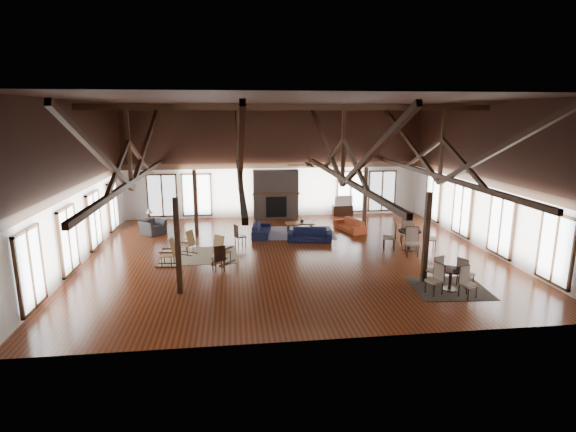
{
  "coord_description": "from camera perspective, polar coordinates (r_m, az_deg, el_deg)",
  "views": [
    {
      "loc": [
        -2.25,
        -17.05,
        5.5
      ],
      "look_at": [
        -0.03,
        1.0,
        1.36
      ],
      "focal_mm": 28.0,
      "sensor_mm": 36.0,
      "label": 1
    }
  ],
  "objects": [
    {
      "name": "armchair",
      "position": [
        21.96,
        -16.79,
        -1.36
      ],
      "size": [
        1.32,
        1.34,
        0.66
      ],
      "primitive_type": "imported",
      "rotation": [
        0.0,
        0.0,
        0.88
      ],
      "color": "#2C2C2E",
      "rests_on": "floor"
    },
    {
      "name": "ceiling_fan",
      "position": [
        16.38,
        2.71,
        6.61
      ],
      "size": [
        1.6,
        1.6,
        0.75
      ],
      "color": "black",
      "rests_on": "roof_truss"
    },
    {
      "name": "ceiling",
      "position": [
        17.21,
        0.52,
        14.48
      ],
      "size": [
        16.0,
        14.0,
        0.02
      ],
      "primitive_type": "cube",
      "color": "black",
      "rests_on": "wall_back"
    },
    {
      "name": "rug_tan",
      "position": [
        18.28,
        -11.15,
        -4.93
      ],
      "size": [
        3.03,
        2.42,
        0.01
      ],
      "primitive_type": "cube",
      "rotation": [
        0.0,
        0.0,
        0.04
      ],
      "color": "tan",
      "rests_on": "floor"
    },
    {
      "name": "rocking_chair_c",
      "position": [
        17.15,
        -14.74,
        -4.54
      ],
      "size": [
        0.88,
        0.54,
        1.08
      ],
      "rotation": [
        0.0,
        0.0,
        1.45
      ],
      "color": "brown",
      "rests_on": "floor"
    },
    {
      "name": "cup_far",
      "position": [
        19.19,
        15.43,
        -1.63
      ],
      "size": [
        0.17,
        0.17,
        0.11
      ],
      "primitive_type": "imported",
      "rotation": [
        0.0,
        0.0,
        0.26
      ],
      "color": "#B2B2B2",
      "rests_on": "cafe_table_far"
    },
    {
      "name": "cafe_table_near",
      "position": [
        15.29,
        19.94,
        -7.14
      ],
      "size": [
        1.87,
        1.87,
        0.97
      ],
      "rotation": [
        0.0,
        0.0,
        0.37
      ],
      "color": "black",
      "rests_on": "floor"
    },
    {
      "name": "wall_back",
      "position": [
        24.29,
        -1.67,
        6.9
      ],
      "size": [
        16.0,
        0.02,
        6.0
      ],
      "primitive_type": "cube",
      "color": "white",
      "rests_on": "floor"
    },
    {
      "name": "roof_truss",
      "position": [
        17.26,
        0.5,
        7.93
      ],
      "size": [
        15.6,
        14.07,
        3.14
      ],
      "color": "black",
      "rests_on": "wall_back"
    },
    {
      "name": "coffee_table",
      "position": [
        21.18,
        1.5,
        -1.01
      ],
      "size": [
        1.34,
        0.72,
        0.5
      ],
      "rotation": [
        0.0,
        0.0,
        0.06
      ],
      "color": "brown",
      "rests_on": "floor"
    },
    {
      "name": "wall_front",
      "position": [
        10.6,
        5.43,
        -0.88
      ],
      "size": [
        16.0,
        0.02,
        6.0
      ],
      "primitive_type": "cube",
      "color": "white",
      "rests_on": "floor"
    },
    {
      "name": "wall_left",
      "position": [
        18.17,
        -25.44,
        3.66
      ],
      "size": [
        0.02,
        14.0,
        6.0
      ],
      "primitive_type": "cube",
      "color": "white",
      "rests_on": "floor"
    },
    {
      "name": "vase",
      "position": [
        21.19,
        1.78,
        -0.56
      ],
      "size": [
        0.25,
        0.25,
        0.2
      ],
      "primitive_type": "imported",
      "rotation": [
        0.0,
        0.0,
        -0.43
      ],
      "color": "#B2B2B2",
      "rests_on": "coffee_table"
    },
    {
      "name": "post_grid",
      "position": [
        17.65,
        0.49,
        -0.2
      ],
      "size": [
        8.16,
        7.16,
        3.05
      ],
      "color": "black",
      "rests_on": "floor"
    },
    {
      "name": "sofa_orange",
      "position": [
        21.83,
        7.85,
        -1.14
      ],
      "size": [
        2.05,
        1.25,
        0.56
      ],
      "primitive_type": "imported",
      "rotation": [
        0.0,
        0.0,
        -1.29
      ],
      "color": "#A23E1F",
      "rests_on": "floor"
    },
    {
      "name": "rug_dark",
      "position": [
        15.6,
        19.81,
        -8.61
      ],
      "size": [
        2.47,
        2.28,
        0.01
      ],
      "primitive_type": "cube",
      "rotation": [
        0.0,
        0.0,
        -0.08
      ],
      "color": "black",
      "rests_on": "floor"
    },
    {
      "name": "side_chair_b",
      "position": [
        16.17,
        -8.74,
        -5.08
      ],
      "size": [
        0.53,
        0.53,
        0.99
      ],
      "rotation": [
        0.0,
        0.0,
        0.33
      ],
      "color": "black",
      "rests_on": "floor"
    },
    {
      "name": "rug_navy",
      "position": [
        21.28,
        1.31,
        -2.15
      ],
      "size": [
        3.52,
        2.76,
        0.01
      ],
      "primitive_type": "cube",
      "rotation": [
        0.0,
        0.0,
        -0.08
      ],
      "color": "#17163F",
      "rests_on": "floor"
    },
    {
      "name": "floor",
      "position": [
        18.06,
        0.48,
        -4.92
      ],
      "size": [
        16.0,
        16.0,
        0.0
      ],
      "primitive_type": "plane",
      "color": "maroon",
      "rests_on": "ground"
    },
    {
      "name": "tv_console",
      "position": [
        25.09,
        6.95,
        0.7
      ],
      "size": [
        1.09,
        0.41,
        0.55
      ],
      "primitive_type": "cube",
      "color": "black",
      "rests_on": "floor"
    },
    {
      "name": "television",
      "position": [
        24.99,
        7.02,
        1.96
      ],
      "size": [
        1.01,
        0.2,
        0.58
      ],
      "primitive_type": "imported",
      "rotation": [
        0.0,
        0.0,
        0.07
      ],
      "color": "#B2B2B2",
      "rests_on": "tv_console"
    },
    {
      "name": "cup_near",
      "position": [
        15.22,
        20.38,
        -6.23
      ],
      "size": [
        0.15,
        0.15,
        0.09
      ],
      "primitive_type": "imported",
      "rotation": [
        0.0,
        0.0,
        0.38
      ],
      "color": "#B2B2B2",
      "rests_on": "cafe_table_near"
    },
    {
      "name": "wall_right",
      "position": [
        20.05,
        23.88,
        4.56
      ],
      "size": [
        0.02,
        14.0,
        6.0
      ],
      "primitive_type": "cube",
      "color": "white",
      "rests_on": "floor"
    },
    {
      "name": "sofa_navy_front",
      "position": [
        19.89,
        2.77,
        -2.4
      ],
      "size": [
        2.05,
        1.09,
        0.57
      ],
      "primitive_type": "imported",
      "rotation": [
        0.0,
        0.0,
        -0.17
      ],
      "color": "#131634",
      "rests_on": "floor"
    },
    {
      "name": "sofa_navy_left",
      "position": [
        20.8,
        -3.41,
        -1.74
      ],
      "size": [
        2.01,
        1.03,
        0.56
      ],
      "primitive_type": "imported",
      "rotation": [
        0.0,
        0.0,
        1.42
      ],
      "color": "#131735",
      "rests_on": "floor"
    },
    {
      "name": "rocking_chair_a",
      "position": [
        18.39,
        -12.52,
        -3.37
      ],
      "size": [
        0.87,
        0.76,
        1.0
      ],
      "rotation": [
        0.0,
        0.0,
        1.01
      ],
      "color": "brown",
      "rests_on": "floor"
    },
    {
      "name": "cafe_table_far",
      "position": [
        19.18,
        15.16,
        -2.55
      ],
      "size": [
        2.21,
        2.21,
        1.13
      ],
      "rotation": [
        0.0,
        0.0,
        -0.24
      ],
      "color": "black",
      "rests_on": "floor"
    },
    {
      "name": "rocking_chair_b",
      "position": [
        17.07,
        -8.51,
        -4.28
      ],
      "size": [
        0.92,
        0.94,
        1.11
      ],
      "rotation": [
        0.0,
        0.0,
        -0.76
      ],
      "color": "brown",
      "rests_on": "floor"
    },
    {
      "name": "fireplace",
      "position": [
        24.2,
        -1.57,
        2.79
      ],
      "size": [
        2.5,
        0.69,
        2.6
      ],
      "color": "brown",
      "rests_on": "floor"
    },
    {
      "name": "side_chair_a",
      "position": [
        19.09,
        -6.34,
        -2.25
      ],
      "size": [
        0.53,
        0.53,
        0.97
      ],
      "rotation": [
        0.0,
        0.0,
        -1.18
      ],
      "color": "black",
      "rests_on": "floor"
    },
    {
      "name": "side_table_lamp",
      "position": [
        22.55,
        -17.13,
        -0.77
      ],
      "size": [
        0.44,
        0.44,
        1.12
      ],
      "color": "black",
      "rests_on": "floor"
    }
  ]
}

